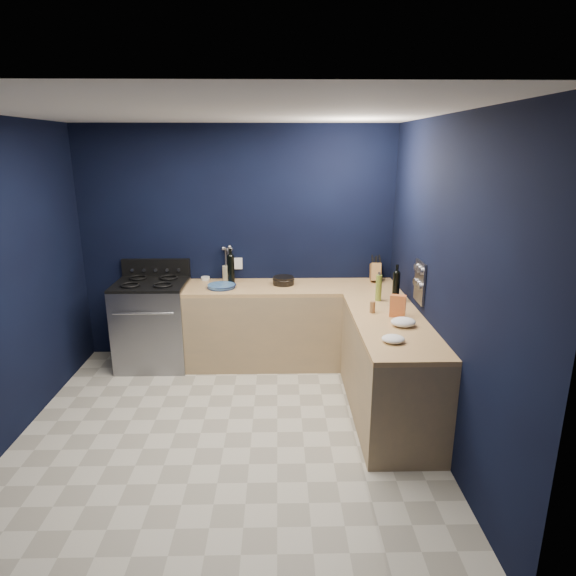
{
  "coord_description": "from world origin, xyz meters",
  "views": [
    {
      "loc": [
        0.45,
        -3.7,
        2.36
      ],
      "look_at": [
        0.55,
        1.0,
        1.0
      ],
      "focal_mm": 30.58,
      "sensor_mm": 36.0,
      "label": 1
    }
  ],
  "objects_px": {
    "gas_range": "(154,325)",
    "knife_block": "(375,272)",
    "utensil_crock": "(228,273)",
    "crouton_bag": "(398,306)",
    "plate_stack": "(221,286)"
  },
  "relations": [
    {
      "from": "plate_stack",
      "to": "utensil_crock",
      "type": "bearing_deg",
      "value": 82.02
    },
    {
      "from": "plate_stack",
      "to": "utensil_crock",
      "type": "relative_size",
      "value": 1.79
    },
    {
      "from": "knife_block",
      "to": "crouton_bag",
      "type": "height_order",
      "value": "knife_block"
    },
    {
      "from": "gas_range",
      "to": "knife_block",
      "type": "height_order",
      "value": "knife_block"
    },
    {
      "from": "knife_block",
      "to": "crouton_bag",
      "type": "xyz_separation_m",
      "value": [
        -0.03,
        -1.21,
        0.0
      ]
    },
    {
      "from": "gas_range",
      "to": "crouton_bag",
      "type": "bearing_deg",
      "value": -22.5
    },
    {
      "from": "crouton_bag",
      "to": "knife_block",
      "type": "bearing_deg",
      "value": 108.92
    },
    {
      "from": "gas_range",
      "to": "utensil_crock",
      "type": "height_order",
      "value": "utensil_crock"
    },
    {
      "from": "utensil_crock",
      "to": "knife_block",
      "type": "distance_m",
      "value": 1.66
    },
    {
      "from": "gas_range",
      "to": "utensil_crock",
      "type": "xyz_separation_m",
      "value": [
        0.82,
        0.27,
        0.52
      ]
    },
    {
      "from": "utensil_crock",
      "to": "knife_block",
      "type": "bearing_deg",
      "value": -2.5
    },
    {
      "from": "utensil_crock",
      "to": "crouton_bag",
      "type": "distance_m",
      "value": 2.07
    },
    {
      "from": "gas_range",
      "to": "knife_block",
      "type": "distance_m",
      "value": 2.54
    },
    {
      "from": "gas_range",
      "to": "knife_block",
      "type": "xyz_separation_m",
      "value": [
        2.48,
        0.2,
        0.54
      ]
    },
    {
      "from": "plate_stack",
      "to": "gas_range",
      "type": "bearing_deg",
      "value": 175.99
    }
  ]
}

